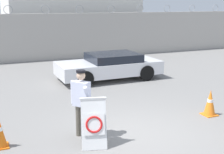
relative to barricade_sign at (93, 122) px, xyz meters
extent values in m
plane|color=gray|center=(1.21, 0.10, -0.56)|extent=(90.00, 90.00, 0.00)
cube|color=#ADA8A0|center=(1.21, 11.25, 0.75)|extent=(36.00, 0.30, 2.61)
torus|color=gray|center=(-0.74, 11.25, 2.27)|extent=(0.47, 0.03, 0.47)
torus|color=gray|center=(1.21, 11.25, 2.27)|extent=(0.47, 0.03, 0.47)
torus|color=gray|center=(3.17, 11.25, 2.27)|extent=(0.47, 0.03, 0.47)
torus|color=gray|center=(5.12, 11.25, 2.27)|extent=(0.47, 0.03, 0.47)
torus|color=gray|center=(7.08, 11.25, 2.27)|extent=(0.47, 0.03, 0.47)
torus|color=gray|center=(9.03, 11.25, 2.27)|extent=(0.47, 0.03, 0.47)
torus|color=gray|center=(10.99, 11.25, 2.27)|extent=(0.47, 0.03, 0.47)
torus|color=gray|center=(12.94, 11.25, 2.27)|extent=(0.47, 0.03, 0.47)
cube|color=silver|center=(3.76, 16.55, 2.35)|extent=(8.63, 7.58, 5.82)
cube|color=white|center=(-0.03, -0.13, -0.02)|extent=(0.64, 0.51, 1.08)
cube|color=white|center=(0.06, 0.21, -0.02)|extent=(0.64, 0.51, 1.08)
cube|color=white|center=(0.01, 0.04, 0.53)|extent=(0.59, 0.21, 0.05)
cube|color=white|center=(-0.04, -0.16, 0.00)|extent=(0.50, 0.28, 0.46)
torus|color=red|center=(-0.05, -0.17, 0.00)|extent=(0.41, 0.25, 0.38)
cylinder|color=#514C42|center=(-0.16, 0.62, -0.17)|extent=(0.15, 0.15, 0.78)
cylinder|color=#514C42|center=(-0.05, 0.48, -0.17)|extent=(0.15, 0.15, 0.78)
cube|color=silver|center=(-0.10, 0.55, 0.52)|extent=(0.43, 0.45, 0.60)
sphere|color=#DBB293|center=(-0.10, 0.55, 0.97)|extent=(0.21, 0.21, 0.21)
cylinder|color=silver|center=(-0.26, 0.74, 0.53)|extent=(0.09, 0.09, 0.57)
cylinder|color=silver|center=(-0.02, 0.29, 0.51)|extent=(0.31, 0.27, 0.55)
cylinder|color=black|center=(-0.10, 0.55, 1.07)|extent=(0.22, 0.22, 0.05)
cube|color=orange|center=(-2.01, 0.68, -0.54)|extent=(0.37, 0.37, 0.03)
cube|color=orange|center=(3.75, 0.51, -0.54)|extent=(0.39, 0.39, 0.03)
cone|color=orange|center=(3.75, 0.51, -0.16)|extent=(0.33, 0.33, 0.73)
cylinder|color=white|center=(3.75, 0.51, -0.12)|extent=(0.17, 0.17, 0.10)
cylinder|color=black|center=(1.38, 4.84, -0.23)|extent=(0.65, 0.21, 0.65)
cylinder|color=black|center=(1.36, 6.62, -0.23)|extent=(0.65, 0.21, 0.65)
cylinder|color=black|center=(4.06, 4.86, -0.23)|extent=(0.65, 0.21, 0.65)
cylinder|color=black|center=(4.05, 6.64, -0.23)|extent=(0.65, 0.21, 0.65)
cube|color=silver|center=(2.71, 5.74, -0.06)|extent=(4.35, 1.93, 0.54)
cube|color=black|center=(2.93, 5.74, 0.38)|extent=(2.10, 1.72, 0.32)
camera|label=1|loc=(-2.19, -6.30, 2.64)|focal=50.00mm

